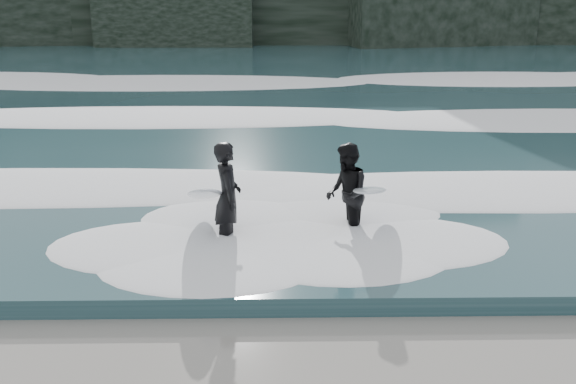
% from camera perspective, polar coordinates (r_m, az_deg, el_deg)
% --- Properties ---
extents(sea, '(90.00, 52.00, 0.30)m').
position_cam_1_polar(sea, '(35.53, 1.55, 9.45)').
color(sea, '#25444A').
rests_on(sea, ground).
extents(foam_near, '(60.00, 3.20, 0.20)m').
position_cam_1_polar(foam_near, '(15.87, 4.75, 1.19)').
color(foam_near, white).
rests_on(foam_near, sea).
extents(foam_mid, '(60.00, 4.00, 0.24)m').
position_cam_1_polar(foam_mid, '(22.66, 3.02, 5.97)').
color(foam_mid, white).
rests_on(foam_mid, sea).
extents(foam_far, '(60.00, 4.80, 0.30)m').
position_cam_1_polar(foam_far, '(31.53, 1.88, 9.07)').
color(foam_far, white).
rests_on(foam_far, sea).
extents(surfer_left, '(1.10, 2.24, 1.94)m').
position_cam_1_polar(surfer_left, '(12.50, -5.17, -0.34)').
color(surfer_left, black).
rests_on(surfer_left, ground).
extents(surfer_right, '(1.32, 2.02, 1.82)m').
position_cam_1_polar(surfer_right, '(12.87, 4.81, -0.12)').
color(surfer_right, black).
rests_on(surfer_right, ground).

